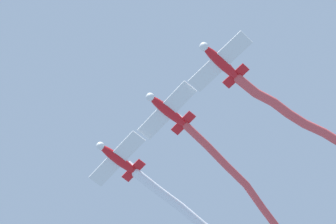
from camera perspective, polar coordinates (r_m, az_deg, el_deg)
airplane_lead at (r=73.45m, az=-4.02°, el=-3.68°), size 6.59×5.76×1.79m
airplane_left_wing at (r=71.20m, az=-0.07°, el=0.13°), size 6.59×5.76×1.79m
airplane_right_wing at (r=69.07m, az=4.13°, el=3.98°), size 6.72×5.67×1.79m
smoke_trail_right_wing at (r=75.28m, az=12.33°, el=-1.29°), size 17.90×15.27×4.23m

